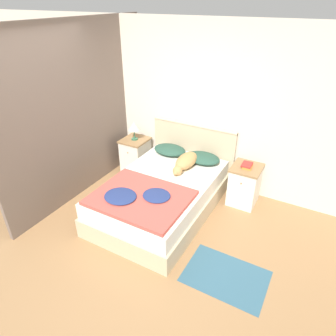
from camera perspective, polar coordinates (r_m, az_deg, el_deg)
The scene contains 14 objects.
ground_plane at distance 3.94m, azimuth -9.57°, elevation -15.49°, with size 16.00×16.00×0.00m, color #997047.
wall_back at distance 4.84m, azimuth 4.92°, elevation 11.71°, with size 9.00×0.06×2.55m.
wall_side_left at distance 4.73m, azimuth -16.20°, elevation 10.21°, with size 0.06×3.10×2.55m.
bed at distance 4.37m, azimuth -1.33°, elevation -5.34°, with size 1.36×2.07×0.52m.
headboard at distance 5.04m, azimuth 4.73°, elevation 3.29°, with size 1.44×0.06×1.01m.
nightstand_left at distance 5.38m, azimuth -6.18°, elevation 2.46°, with size 0.42×0.47×0.62m.
nightstand_right at distance 4.66m, azimuth 14.35°, elevation -3.11°, with size 0.42×0.47×0.62m.
pillow_left at distance 4.92m, azimuth 0.34°, elevation 3.49°, with size 0.55×0.38×0.13m.
pillow_right at distance 4.70m, azimuth 6.65°, elevation 1.90°, with size 0.55×0.38×0.13m.
quilt at distance 3.85m, azimuth -5.41°, elevation -5.57°, with size 1.20×0.95×0.09m.
dog at distance 4.52m, azimuth 3.41°, elevation 1.22°, with size 0.26×0.73×0.19m.
book_stack at distance 4.49m, azimuth 14.87°, elevation 0.45°, with size 0.16×0.20×0.05m.
table_lamp at distance 5.15m, azimuth -6.52°, elevation 7.88°, with size 0.22×0.22×0.32m.
rug at distance 3.70m, azimuth 10.93°, elevation -19.58°, with size 0.92×0.65×0.00m.
Camera 1 is at (1.88, -2.06, 2.79)m, focal length 32.00 mm.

